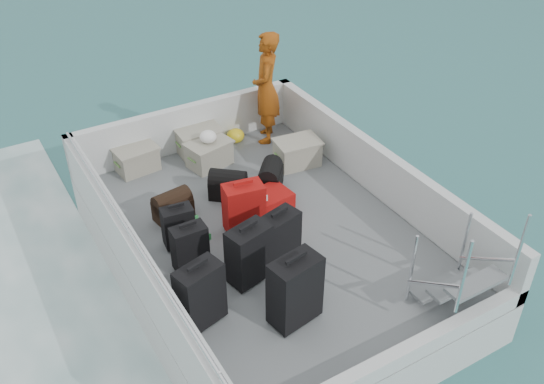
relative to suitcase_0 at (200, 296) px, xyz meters
The scene contains 22 objects.
ground 1.92m from the suitcase_0, 35.21° to the left, with size 160.00×160.00×0.00m, color #164D4F.
ferry_hull 1.78m from the suitcase_0, 35.21° to the left, with size 3.60×5.00×0.60m, color silver.
deck 1.69m from the suitcase_0, 35.21° to the left, with size 3.30×4.70×0.02m, color slate.
deck_fittings 1.80m from the suitcase_0, 20.38° to the left, with size 3.60×5.00×0.90m.
suitcase_0 is the anchor object (origin of this frame).
suitcase_1 0.85m from the suitcase_0, 73.27° to the left, with size 0.40×0.23×0.60m, color black.
suitcase_2 1.32m from the suitcase_0, 76.83° to the left, with size 0.37×0.22×0.54m, color black.
suitcase_3 0.97m from the suitcase_0, 28.57° to the right, with size 0.53×0.31×0.81m, color black.
suitcase_4 0.81m from the suitcase_0, 23.03° to the left, with size 0.49×0.29×0.72m, color black.
suitcase_5 1.59m from the suitcase_0, 45.44° to the left, with size 0.49×0.29×0.67m, color #AA0D0D.
suitcase_7 1.27m from the suitcase_0, 19.46° to the left, with size 0.47×0.27×0.66m, color black.
suitcase_8 2.06m from the suitcase_0, 40.96° to the left, with size 0.43×0.66×0.26m, color #AA0D0D.
duffel_0 1.88m from the suitcase_0, 76.26° to the left, with size 0.47×0.30×0.32m, color black, non-canonical shape.
duffel_1 2.29m from the suitcase_0, 55.94° to the left, with size 0.49×0.30×0.32m, color black, non-canonical shape.
duffel_2 2.58m from the suitcase_0, 43.42° to the left, with size 0.45×0.30×0.32m, color black, non-canonical shape.
crate_0 3.19m from the suitcase_0, 81.89° to the left, with size 0.57×0.39×0.34m, color #9B9987.
crate_1 3.46m from the suitcase_0, 65.54° to the left, with size 0.62×0.43×0.38m, color #9B9987.
crate_2 3.09m from the suitcase_0, 62.84° to the left, with size 0.59×0.41×0.36m, color #9B9987.
crate_3 3.30m from the suitcase_0, 39.91° to the left, with size 0.61×0.42×0.37m, color #9B9987.
yellow_bag 3.76m from the suitcase_0, 56.97° to the left, with size 0.28×0.26×0.22m, color gold.
white_bag 3.08m from the suitcase_0, 62.84° to the left, with size 0.24×0.24×0.18m, color white.
passenger 3.95m from the suitcase_0, 49.98° to the left, with size 0.64×0.41×1.73m, color #C45912.
Camera 1 is at (-2.98, -5.16, 5.41)m, focal length 40.00 mm.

